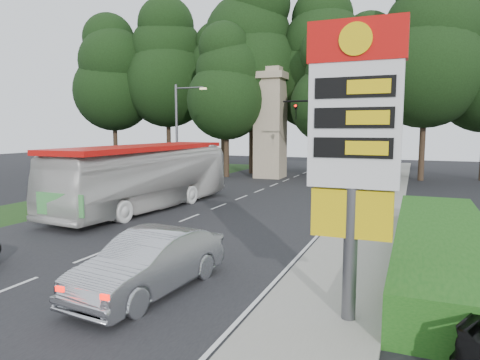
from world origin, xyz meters
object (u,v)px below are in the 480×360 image
at_px(traffic_signal_mast, 345,127).
at_px(sedan_silver, 150,263).
at_px(transit_bus, 146,177).
at_px(gas_station_pylon, 354,132).
at_px(monument, 270,123).
at_px(streetlight_signs, 179,130).

bearing_deg(traffic_signal_mast, sedan_silver, -94.77).
bearing_deg(traffic_signal_mast, transit_bus, -128.18).
distance_m(traffic_signal_mast, sedan_silver, 22.53).
relative_size(gas_station_pylon, monument, 0.68).
height_order(gas_station_pylon, sedan_silver, gas_station_pylon).
xyz_separation_m(gas_station_pylon, transit_bus, (-12.70, 10.33, -2.64)).
bearing_deg(streetlight_signs, traffic_signal_mast, 8.92).
xyz_separation_m(transit_bus, sedan_silver, (7.34, -10.45, -0.96)).
height_order(traffic_signal_mast, transit_bus, traffic_signal_mast).
bearing_deg(sedan_silver, monument, 106.99).
xyz_separation_m(streetlight_signs, transit_bus, (3.49, -9.69, -2.63)).
relative_size(gas_station_pylon, streetlight_signs, 0.86).
bearing_deg(traffic_signal_mast, gas_station_pylon, -80.91).
distance_m(gas_station_pylon, streetlight_signs, 25.74).
bearing_deg(sedan_silver, streetlight_signs, 123.53).
distance_m(gas_station_pylon, monument, 30.17).
height_order(streetlight_signs, sedan_silver, streetlight_signs).
bearing_deg(sedan_silver, traffic_signal_mast, 90.50).
relative_size(streetlight_signs, monument, 0.80).
height_order(traffic_signal_mast, sedan_silver, traffic_signal_mast).
bearing_deg(sedan_silver, transit_bus, 130.34).
bearing_deg(streetlight_signs, transit_bus, -70.20).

